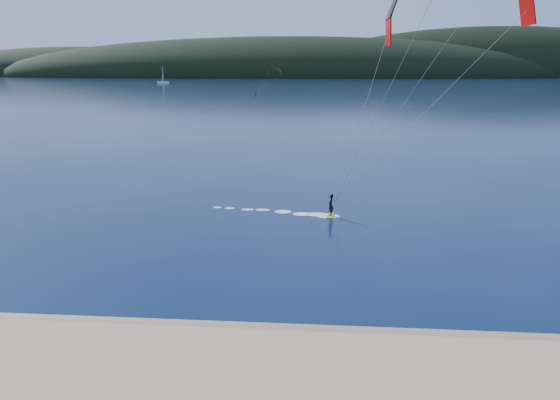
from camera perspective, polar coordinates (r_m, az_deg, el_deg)
name	(u,v)px	position (r m, az deg, el deg)	size (l,w,h in m)	color
ground	(202,400)	(19.91, -8.92, -21.62)	(1800.00, 1800.00, 0.00)	#071334
wet_sand	(224,336)	(23.56, -6.37, -15.11)	(220.00, 2.50, 0.10)	#8D7752
headland	(317,77)	(760.92, 4.29, 13.84)	(1200.00, 310.00, 140.00)	black
kitesurfer_near	(450,34)	(33.79, 18.82, 17.42)	(22.24, 10.01, 17.17)	yellow
kitesurfer_far	(274,75)	(214.67, -0.71, 14.02)	(12.30, 8.19, 13.26)	yellow
sailboat	(163,82)	(433.42, -13.17, 12.96)	(9.64, 6.02, 13.44)	white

